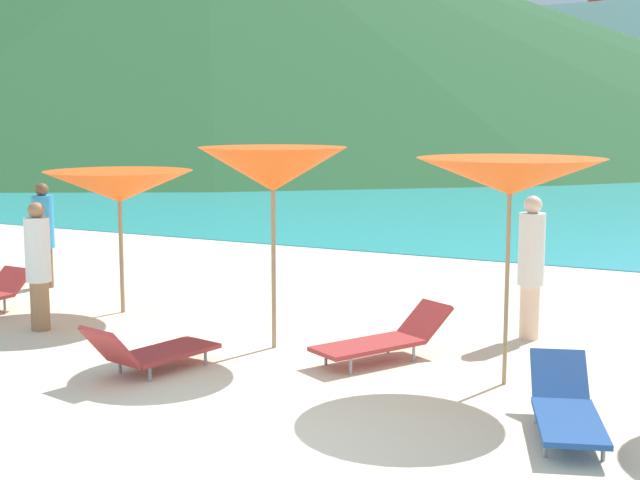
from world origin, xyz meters
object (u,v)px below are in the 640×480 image
Objects in this scene: umbrella_1 at (119,187)px; lounge_chair_5 at (384,338)px; lounge_chair_2 at (149,351)px; beachgoer_0 at (44,233)px; beachgoer_2 at (38,263)px; umbrella_3 at (510,177)px; umbrella_2 at (273,170)px; cruise_ship at (627,73)px; lounge_chair_1 at (566,407)px; beachgoer_1 at (531,263)px.

umbrella_1 reaches higher than lounge_chair_5.
beachgoer_0 reaches higher than lounge_chair_2.
umbrella_3 is at bearing -48.82° from beachgoer_2.
lounge_chair_5 is at bearing 2.78° from umbrella_2.
umbrella_1 is at bearing -72.52° from cruise_ship.
lounge_chair_5 is 0.04× the size of cruise_ship.
umbrella_1 is at bearing 144.21° from lounge_chair_1.
lounge_chair_2 is at bearing 163.86° from lounge_chair_1.
umbrella_1 is 1.20× the size of beachgoer_1.
lounge_chair_1 is at bearing 69.24° from beachgoer_0.
lounge_chair_1 is 1.00× the size of beachgoer_0.
umbrella_1 is 152.23m from cruise_ship.
beachgoer_2 is (-6.91, 0.76, 0.65)m from lounge_chair_1.
beachgoer_2 reaches higher than lounge_chair_5.
lounge_chair_2 is at bearing -73.42° from beachgoer_2.
lounge_chair_1 is at bearing -20.10° from umbrella_2.
beachgoer_0 is 1.01× the size of beachgoer_2.
lounge_chair_5 is at bearing 74.60° from beachgoer_0.
umbrella_1 is 5.84m from umbrella_3.
lounge_chair_1 is (6.63, -2.08, -1.55)m from umbrella_1.
lounge_chair_1 is 2.75m from lounge_chair_5.
beachgoer_0 is (-5.17, 1.59, -1.25)m from umbrella_2.
umbrella_2 is 1.34× the size of beachgoer_1.
cruise_ship is (-17.19, 153.55, 9.18)m from lounge_chair_2.
beachgoer_1 is at bearing -70.40° from cruise_ship.
umbrella_3 is 4.26m from lounge_chair_2.
beachgoer_2 is (-6.04, -0.41, -1.28)m from umbrella_3.
lounge_chair_5 is 2.24m from beachgoer_1.
cruise_ship is (-21.62, 153.38, 9.19)m from lounge_chair_1.
lounge_chair_2 is at bearing -159.21° from umbrella_3.
umbrella_2 reaches higher than lounge_chair_2.
umbrella_1 is at bearing -160.15° from lounge_chair_5.
lounge_chair_2 is 0.90× the size of beachgoer_1.
lounge_chair_2 is 0.03× the size of cruise_ship.
umbrella_1 is 3.50m from lounge_chair_2.
beachgoer_0 is (-8.92, 2.96, 0.66)m from lounge_chair_1.
beachgoer_2 is 153.56m from cruise_ship.
beachgoer_0 is at bearing 79.77° from beachgoer_2.
umbrella_2 reaches higher than beachgoer_1.
cruise_ship is at bearing 42.77° from beachgoer_2.
umbrella_1 is at bearing 25.13° from beachgoer_2.
cruise_ship reaches higher than umbrella_1.
lounge_chair_1 is at bearing -59.03° from beachgoer_2.
lounge_chair_5 is at bearing -44.29° from beachgoer_2.
umbrella_1 is at bearing 171.11° from umbrella_3.
lounge_chair_2 is (-4.43, -0.17, 0.01)m from lounge_chair_1.
umbrella_3 is at bearing -70.41° from cruise_ship.
cruise_ship is (-14.99, 151.30, 7.64)m from umbrella_1.
lounge_chair_2 is 0.96× the size of beachgoer_0.
beachgoer_1 reaches higher than beachgoer_0.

